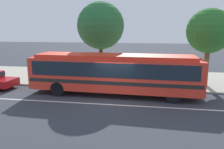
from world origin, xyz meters
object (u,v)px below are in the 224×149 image
object	(u,v)px
pedestrian_waiting_near_sign	(146,73)
pedestrian_standing_by_tree	(132,74)
street_tree_mid_block	(209,31)
pedestrian_walking_along_curb	(135,71)
bus_stop_sign	(164,67)
street_tree_near_stop	(101,26)
transit_bus	(114,72)

from	to	relation	value
pedestrian_waiting_near_sign	pedestrian_standing_by_tree	xyz separation A→B (m)	(-1.05, -0.68, 0.02)
street_tree_mid_block	pedestrian_walking_along_curb	bearing A→B (deg)	179.75
bus_stop_sign	street_tree_mid_block	size ratio (longest dim) A/B	0.43
pedestrian_standing_by_tree	street_tree_near_stop	xyz separation A→B (m)	(-2.82, 1.56, 3.69)
street_tree_mid_block	pedestrian_standing_by_tree	bearing A→B (deg)	-166.21
transit_bus	pedestrian_standing_by_tree	xyz separation A→B (m)	(1.10, 2.02, -0.54)
pedestrian_walking_along_curb	bus_stop_sign	xyz separation A→B (m)	(2.30, -1.39, 0.69)
pedestrian_walking_along_curb	pedestrian_standing_by_tree	size ratio (longest dim) A/B	0.97
street_tree_near_stop	street_tree_mid_block	xyz separation A→B (m)	(8.54, -0.16, -0.42)
bus_stop_sign	street_tree_near_stop	distance (m)	6.22
transit_bus	pedestrian_walking_along_curb	bearing A→B (deg)	70.82
pedestrian_standing_by_tree	street_tree_mid_block	xyz separation A→B (m)	(5.72, 1.40, 3.27)
bus_stop_sign	street_tree_mid_block	distance (m)	4.44
street_tree_near_stop	street_tree_mid_block	bearing A→B (deg)	-1.05
transit_bus	street_tree_mid_block	distance (m)	8.11
transit_bus	street_tree_near_stop	bearing A→B (deg)	115.57
pedestrian_walking_along_curb	pedestrian_standing_by_tree	world-z (taller)	pedestrian_standing_by_tree
street_tree_near_stop	pedestrian_standing_by_tree	bearing A→B (deg)	-28.98
transit_bus	pedestrian_standing_by_tree	bearing A→B (deg)	61.36
pedestrian_standing_by_tree	street_tree_mid_block	distance (m)	6.74
pedestrian_waiting_near_sign	street_tree_mid_block	xyz separation A→B (m)	(4.67, 0.73, 3.28)
pedestrian_waiting_near_sign	street_tree_mid_block	distance (m)	5.76
transit_bus	pedestrian_waiting_near_sign	bearing A→B (deg)	51.45
transit_bus	street_tree_mid_block	size ratio (longest dim) A/B	1.97
pedestrian_walking_along_curb	bus_stop_sign	distance (m)	2.77
pedestrian_walking_along_curb	street_tree_near_stop	world-z (taller)	street_tree_near_stop
street_tree_near_stop	transit_bus	bearing A→B (deg)	-64.43
pedestrian_standing_by_tree	bus_stop_sign	xyz separation A→B (m)	(2.39, 0.04, 0.66)
transit_bus	pedestrian_waiting_near_sign	size ratio (longest dim) A/B	7.03
pedestrian_walking_along_curb	pedestrian_standing_by_tree	distance (m)	1.43
pedestrian_standing_by_tree	bus_stop_sign	size ratio (longest dim) A/B	0.66
pedestrian_walking_along_curb	pedestrian_standing_by_tree	xyz separation A→B (m)	(-0.10, -1.43, 0.03)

